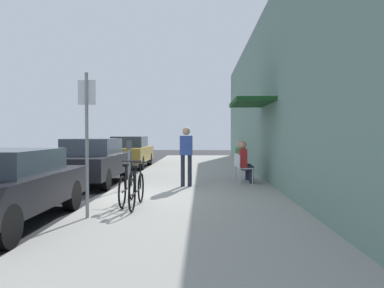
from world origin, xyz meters
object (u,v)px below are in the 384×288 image
Objects in this scene: parked_car_0 at (2,186)px; bicycle_1 at (127,187)px; parked_car_1 at (92,161)px; cafe_chair_1 at (241,165)px; parked_car_2 at (130,152)px; bicycle_0 at (137,190)px; seated_patron_0 at (245,161)px; pedestrian_standing at (186,152)px; cafe_chair_0 at (243,167)px; seated_patron_1 at (242,159)px; street_sign at (87,133)px; parking_meter at (129,161)px.

bicycle_1 is (1.95, 1.48, -0.23)m from parked_car_0.
cafe_chair_1 is at bearing 2.48° from parked_car_1.
parked_car_2 reaches higher than bicycle_0.
seated_patron_0 is 0.76× the size of pedestrian_standing.
seated_patron_1 reaches higher than cafe_chair_0.
parked_car_1 is at bearing 157.75° from pedestrian_standing.
street_sign is 2.99× the size of cafe_chair_1.
street_sign is at bearing -120.91° from seated_patron_1.
bicycle_0 is at bearing 54.56° from street_sign.
parking_meter is at bearing -79.21° from parked_car_2.
cafe_chair_0 is at bearing 56.13° from bicycle_0.
parked_car_0 is at bearing -134.07° from cafe_chair_0.
parked_car_2 is at bearing 128.43° from seated_patron_1.
pedestrian_standing is (1.56, 0.49, 0.23)m from parking_meter.
street_sign is 4.47m from pedestrian_standing.
parked_car_0 is 3.33× the size of parking_meter.
parked_car_1 is at bearing -177.36° from seated_patron_1.
seated_patron_1 reaches higher than bicycle_0.
bicycle_0 is (0.72, 1.01, -1.16)m from street_sign.
seated_patron_0 is at bearing -85.58° from cafe_chair_1.
bicycle_0 is at bearing -119.40° from cafe_chair_1.
seated_patron_1 is (2.93, 4.25, 0.34)m from bicycle_1.
pedestrian_standing reaches higher than cafe_chair_1.
bicycle_1 reaches higher than cafe_chair_1.
parked_car_2 reaches higher than parked_car_0.
parking_meter is 0.77× the size of bicycle_1.
bicycle_0 is 4.66m from cafe_chair_0.
parked_car_1 reaches higher than cafe_chair_0.
parked_car_1 is 3.38m from pedestrian_standing.
cafe_chair_0 is 0.74m from cafe_chair_1.
cafe_chair_0 is (3.26, 1.23, -0.26)m from parking_meter.
cafe_chair_0 is (4.81, 4.97, -0.08)m from parked_car_0.
street_sign is at bearing -124.68° from seated_patron_0.
parked_car_2 reaches higher than parked_car_1.
seated_patron_0 is at bearing 55.53° from bicycle_0.
parking_meter is at bearing 104.23° from bicycle_0.
bicycle_1 is at bearing -124.13° from cafe_chair_1.
parked_car_0 is 2.46m from bicycle_1.
parking_meter reaches higher than cafe_chair_0.
parked_car_2 is at bearing 97.26° from street_sign.
cafe_chair_1 is at bearing 59.45° from street_sign.
parking_meter is at bearing -159.34° from cafe_chair_0.
parked_car_1 is at bearing 105.50° from street_sign.
seated_patron_0 is (2.66, 3.87, 0.34)m from bicycle_0.
seated_patron_0 is at bearing -6.25° from parked_car_1.
bicycle_1 is at bearing 72.09° from street_sign.
cafe_chair_1 is (3.32, 5.62, -1.02)m from street_sign.
bicycle_0 is (2.22, -4.40, -0.28)m from parked_car_1.
seated_patron_1 is (4.87, -6.14, 0.04)m from parked_car_2.
parked_car_1 is 3.33× the size of parking_meter.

